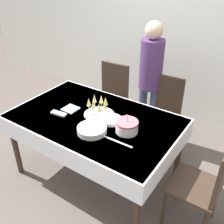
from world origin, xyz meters
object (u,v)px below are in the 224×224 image
(dining_chair_right_end, at_px, (205,183))
(plate_stack_main, at_px, (92,130))
(champagne_tray, at_px, (98,107))
(gift_bag, at_px, (33,130))
(birthday_cake, at_px, (127,127))
(person_standing, at_px, (151,74))
(plate_stack_dessert, at_px, (111,120))
(dining_chair_far_right, at_px, (162,112))
(dining_chair_far_left, at_px, (111,96))

(dining_chair_right_end, distance_m, plate_stack_main, 1.08)
(champagne_tray, relative_size, gift_bag, 1.12)
(birthday_cake, bearing_deg, gift_bag, 175.81)
(person_standing, bearing_deg, dining_chair_right_end, -43.14)
(birthday_cake, bearing_deg, plate_stack_dessert, 163.51)
(plate_stack_main, bearing_deg, dining_chair_far_right, 77.52)
(dining_chair_far_left, distance_m, plate_stack_main, 1.21)
(birthday_cake, xyz_separation_m, gift_bag, (-1.56, 0.11, -0.71))
(person_standing, relative_size, gift_bag, 5.64)
(dining_chair_far_right, relative_size, plate_stack_main, 3.56)
(birthday_cake, height_order, person_standing, person_standing)
(gift_bag, bearing_deg, champagne_tray, -0.59)
(dining_chair_far_left, height_order, birthday_cake, dining_chair_far_left)
(gift_bag, bearing_deg, dining_chair_far_left, 44.26)
(person_standing, bearing_deg, birthday_cake, -74.71)
(plate_stack_dessert, height_order, person_standing, person_standing)
(plate_stack_main, xyz_separation_m, person_standing, (-0.01, 1.19, 0.13))
(dining_chair_right_end, distance_m, person_standing, 1.48)
(dining_chair_far_left, height_order, plate_stack_dessert, dining_chair_far_left)
(birthday_cake, height_order, plate_stack_main, birthday_cake)
(person_standing, bearing_deg, champagne_tray, -97.97)
(dining_chair_far_left, relative_size, gift_bag, 3.51)
(champagne_tray, relative_size, person_standing, 0.20)
(dining_chair_right_end, distance_m, champagne_tray, 1.21)
(plate_stack_main, height_order, gift_bag, plate_stack_main)
(dining_chair_far_right, bearing_deg, birthday_cake, -88.32)
(dining_chair_far_right, height_order, person_standing, person_standing)
(birthday_cake, xyz_separation_m, plate_stack_dessert, (-0.21, 0.06, -0.04))
(champagne_tray, bearing_deg, plate_stack_dessert, -11.74)
(dining_chair_far_right, height_order, dining_chair_right_end, same)
(champagne_tray, distance_m, plate_stack_dessert, 0.20)
(dining_chair_far_right, height_order, birthday_cake, dining_chair_far_right)
(birthday_cake, distance_m, gift_bag, 1.72)
(champagne_tray, bearing_deg, dining_chair_far_right, 64.22)
(dining_chair_far_right, relative_size, birthday_cake, 4.63)
(champagne_tray, bearing_deg, dining_chair_right_end, -3.71)
(dining_chair_right_end, bearing_deg, gift_bag, 177.84)
(dining_chair_right_end, relative_size, champagne_tray, 3.14)
(champagne_tray, bearing_deg, birthday_cake, -14.32)
(dining_chair_far_left, distance_m, birthday_cake, 1.21)
(dining_chair_far_left, height_order, person_standing, person_standing)
(plate_stack_dessert, bearing_deg, birthday_cake, -16.49)
(birthday_cake, bearing_deg, plate_stack_main, -144.50)
(dining_chair_right_end, relative_size, person_standing, 0.62)
(plate_stack_dessert, xyz_separation_m, gift_bag, (-1.34, 0.05, -0.68))
(champagne_tray, height_order, person_standing, person_standing)
(champagne_tray, distance_m, plate_stack_main, 0.33)
(dining_chair_right_end, height_order, person_standing, person_standing)
(birthday_cake, relative_size, plate_stack_dessert, 1.02)
(dining_chair_far_right, bearing_deg, gift_bag, -153.49)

